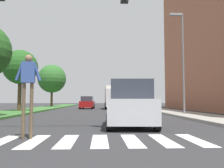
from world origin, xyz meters
TOP-DOWN VIEW (x-y plane):
  - ground_plane at (0.00, 30.00)m, footprint 140.00×140.00m
  - crosswalk at (0.00, 7.24)m, footprint 7.65×2.20m
  - median_strip at (-6.73, 28.00)m, footprint 3.83×64.00m
  - tree_far at (-6.87, 23.38)m, footprint 3.31×3.31m
  - tree_distant at (-7.14, 39.39)m, footprint 4.65×4.65m
  - sidewalk_right at (7.52, 28.00)m, footprint 3.00×64.00m
  - street_lamp_right at (6.92, 17.36)m, footprint 1.02×0.24m
  - pedestrian_performer at (-1.23, 7.63)m, footprint 0.75×0.30m
  - suv_crossing at (2.24, 10.97)m, footprint 2.25×4.72m
  - sedan_midblock at (-0.88, 32.23)m, footprint 1.96×4.25m
  - truck_box_delivery at (2.71, 31.75)m, footprint 2.40×6.20m

SIDE VIEW (x-z plane):
  - ground_plane at x=0.00m, z-range 0.00..0.00m
  - crosswalk at x=0.00m, z-range 0.00..0.01m
  - median_strip at x=-6.73m, z-range 0.00..0.15m
  - sidewalk_right at x=7.52m, z-range 0.00..0.15m
  - sedan_midblock at x=-0.88m, z-range -0.06..1.61m
  - suv_crossing at x=2.24m, z-range -0.05..1.92m
  - truck_box_delivery at x=2.71m, z-range 0.08..3.18m
  - pedestrian_performer at x=-1.23m, z-range 0.42..2.91m
  - tree_far at x=-6.87m, z-range 1.40..7.26m
  - street_lamp_right at x=6.92m, z-range 0.84..8.34m
  - tree_distant at x=-7.14m, z-range 1.26..8.16m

